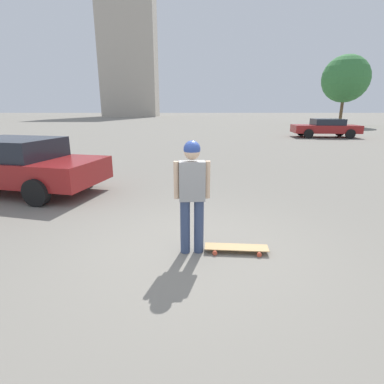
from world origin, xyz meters
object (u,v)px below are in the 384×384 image
at_px(car_parked_far, 326,127).
at_px(car_parked_near, 13,164).
at_px(skateboard, 236,248).
at_px(person, 192,189).

bearing_deg(car_parked_far, car_parked_near, 50.28).
bearing_deg(car_parked_near, skateboard, 160.87).
distance_m(skateboard, car_parked_far, 20.07).
relative_size(person, skateboard, 1.73).
xyz_separation_m(skateboard, car_parked_far, (-8.92, -17.97, 0.63)).
xyz_separation_m(person, car_parked_near, (4.64, -3.41, -0.28)).
distance_m(skateboard, car_parked_near, 6.35).
xyz_separation_m(car_parked_near, car_parked_far, (-14.24, -14.56, -0.02)).
height_order(person, skateboard, person).
height_order(person, car_parked_far, person).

